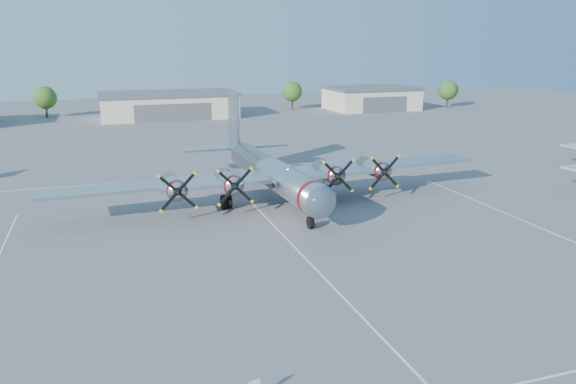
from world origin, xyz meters
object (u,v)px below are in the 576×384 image
object	(u,v)px
hangar_center	(169,105)
main_bomber_b29	(270,199)
hangar_east	(371,98)
tree_east	(292,92)
tree_west	(45,98)
tree_far_east	(448,90)

from	to	relation	value
hangar_center	main_bomber_b29	distance (m)	68.99
hangar_east	main_bomber_b29	bearing A→B (deg)	-123.60
hangar_center	tree_east	bearing A→B (deg)	11.38
tree_west	hangar_east	bearing A→B (deg)	-6.28
hangar_center	tree_west	size ratio (longest dim) A/B	4.31
hangar_center	main_bomber_b29	bearing A→B (deg)	-88.15
hangar_center	tree_far_east	bearing A→B (deg)	-1.65
main_bomber_b29	tree_east	bearing A→B (deg)	66.48
hangar_center	tree_far_east	size ratio (longest dim) A/B	4.31
hangar_east	main_bomber_b29	world-z (taller)	hangar_east
main_bomber_b29	tree_west	bearing A→B (deg)	106.30
tree_far_east	hangar_center	bearing A→B (deg)	178.35
hangar_center	tree_west	xyz separation A→B (m)	(-25.00, 8.04, 1.51)
tree_east	main_bomber_b29	size ratio (longest dim) A/B	0.15
tree_far_east	main_bomber_b29	distance (m)	93.95
hangar_east	main_bomber_b29	size ratio (longest dim) A/B	0.46
tree_east	tree_far_east	distance (m)	38.83
tree_east	main_bomber_b29	xyz separation A→B (m)	(-27.78, -74.94, -4.22)
tree_east	tree_far_east	world-z (taller)	same
tree_far_east	main_bomber_b29	xyz separation A→B (m)	(-65.78, -66.94, -4.22)
hangar_center	tree_far_east	world-z (taller)	tree_far_east
tree_east	main_bomber_b29	bearing A→B (deg)	-110.34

